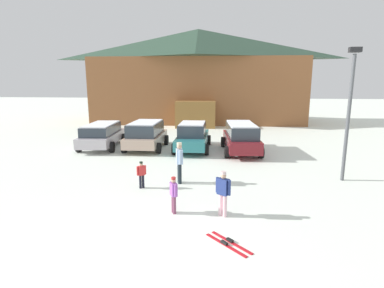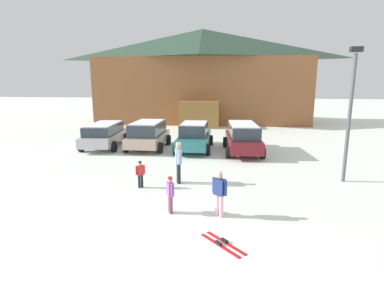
{
  "view_description": "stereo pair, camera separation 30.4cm",
  "coord_description": "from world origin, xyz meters",
  "px_view_note": "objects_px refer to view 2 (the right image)",
  "views": [
    {
      "loc": [
        2.24,
        -5.67,
        3.93
      ],
      "look_at": [
        0.79,
        7.46,
        1.29
      ],
      "focal_mm": 28.0,
      "sensor_mm": 36.0,
      "label": 1
    },
    {
      "loc": [
        2.55,
        -5.63,
        3.93
      ],
      "look_at": [
        0.79,
        7.46,
        1.29
      ],
      "focal_mm": 28.0,
      "sensor_mm": 36.0,
      "label": 2
    }
  ],
  "objects_px": {
    "skier_child_in_red_jacket": "(140,173)",
    "skier_teen_in_navy_coat": "(219,191)",
    "parked_maroon_van": "(243,137)",
    "pair_of_skis": "(222,243)",
    "skier_adult_in_blue_parka": "(178,160)",
    "skier_child_in_purple_jacket": "(170,193)",
    "lamp_post": "(350,108)",
    "ski_lodge": "(202,76)",
    "parked_silver_wagon": "(105,134)",
    "parked_beige_suv": "(148,134)",
    "parked_teal_hatchback": "(194,136)"
  },
  "relations": [
    {
      "from": "skier_child_in_red_jacket",
      "to": "skier_teen_in_navy_coat",
      "type": "bearing_deg",
      "value": -34.81
    },
    {
      "from": "parked_maroon_van",
      "to": "pair_of_skis",
      "type": "bearing_deg",
      "value": -94.39
    },
    {
      "from": "skier_child_in_red_jacket",
      "to": "skier_adult_in_blue_parka",
      "type": "xyz_separation_m",
      "value": [
        1.36,
        0.75,
        0.35
      ]
    },
    {
      "from": "skier_child_in_purple_jacket",
      "to": "parked_maroon_van",
      "type": "bearing_deg",
      "value": 74.36
    },
    {
      "from": "pair_of_skis",
      "to": "lamp_post",
      "type": "height_order",
      "value": "lamp_post"
    },
    {
      "from": "skier_child_in_red_jacket",
      "to": "pair_of_skis",
      "type": "bearing_deg",
      "value": -49.1
    },
    {
      "from": "skier_child_in_red_jacket",
      "to": "lamp_post",
      "type": "bearing_deg",
      "value": 13.0
    },
    {
      "from": "parked_maroon_van",
      "to": "lamp_post",
      "type": "xyz_separation_m",
      "value": [
        3.96,
        -4.83,
        2.09
      ]
    },
    {
      "from": "ski_lodge",
      "to": "parked_silver_wagon",
      "type": "height_order",
      "value": "ski_lodge"
    },
    {
      "from": "parked_beige_suv",
      "to": "skier_teen_in_navy_coat",
      "type": "xyz_separation_m",
      "value": [
        4.8,
        -9.2,
        -0.11
      ]
    },
    {
      "from": "skier_child_in_purple_jacket",
      "to": "lamp_post",
      "type": "xyz_separation_m",
      "value": [
        6.43,
        3.98,
        2.35
      ]
    },
    {
      "from": "skier_child_in_purple_jacket",
      "to": "ski_lodge",
      "type": "bearing_deg",
      "value": 93.39
    },
    {
      "from": "skier_child_in_red_jacket",
      "to": "lamp_post",
      "type": "relative_size",
      "value": 0.2
    },
    {
      "from": "parked_beige_suv",
      "to": "pair_of_skis",
      "type": "distance_m",
      "value": 11.93
    },
    {
      "from": "parked_beige_suv",
      "to": "pair_of_skis",
      "type": "xyz_separation_m",
      "value": [
        4.96,
        -10.81,
        -0.88
      ]
    },
    {
      "from": "ski_lodge",
      "to": "skier_teen_in_navy_coat",
      "type": "height_order",
      "value": "ski_lodge"
    },
    {
      "from": "parked_maroon_van",
      "to": "skier_child_in_red_jacket",
      "type": "xyz_separation_m",
      "value": [
        -4.08,
        -6.69,
        -0.33
      ]
    },
    {
      "from": "parked_beige_suv",
      "to": "skier_child_in_red_jacket",
      "type": "bearing_deg",
      "value": -76.56
    },
    {
      "from": "parked_teal_hatchback",
      "to": "skier_adult_in_blue_parka",
      "type": "relative_size",
      "value": 2.87
    },
    {
      "from": "skier_teen_in_navy_coat",
      "to": "lamp_post",
      "type": "height_order",
      "value": "lamp_post"
    },
    {
      "from": "parked_silver_wagon",
      "to": "skier_teen_in_navy_coat",
      "type": "relative_size",
      "value": 3.46
    },
    {
      "from": "parked_silver_wagon",
      "to": "parked_teal_hatchback",
      "type": "distance_m",
      "value": 5.74
    },
    {
      "from": "skier_child_in_red_jacket",
      "to": "lamp_post",
      "type": "height_order",
      "value": "lamp_post"
    },
    {
      "from": "parked_beige_suv",
      "to": "skier_child_in_red_jacket",
      "type": "relative_size",
      "value": 4.05
    },
    {
      "from": "ski_lodge",
      "to": "parked_maroon_van",
      "type": "relative_size",
      "value": 4.53
    },
    {
      "from": "parked_teal_hatchback",
      "to": "pair_of_skis",
      "type": "xyz_separation_m",
      "value": [
        2.08,
        -10.87,
        -0.82
      ]
    },
    {
      "from": "pair_of_skis",
      "to": "parked_beige_suv",
      "type": "bearing_deg",
      "value": 114.62
    },
    {
      "from": "parked_beige_suv",
      "to": "skier_child_in_purple_jacket",
      "type": "bearing_deg",
      "value": -70.22
    },
    {
      "from": "parked_beige_suv",
      "to": "parked_maroon_van",
      "type": "bearing_deg",
      "value": -3.42
    },
    {
      "from": "ski_lodge",
      "to": "skier_child_in_purple_jacket",
      "type": "relative_size",
      "value": 18.79
    },
    {
      "from": "parked_silver_wagon",
      "to": "parked_beige_suv",
      "type": "distance_m",
      "value": 2.86
    },
    {
      "from": "lamp_post",
      "to": "parked_teal_hatchback",
      "type": "bearing_deg",
      "value": 142.61
    },
    {
      "from": "parked_teal_hatchback",
      "to": "skier_child_in_purple_jacket",
      "type": "xyz_separation_m",
      "value": [
        0.41,
        -9.21,
        -0.18
      ]
    },
    {
      "from": "parked_maroon_van",
      "to": "parked_beige_suv",
      "type": "bearing_deg",
      "value": 176.58
    },
    {
      "from": "skier_teen_in_navy_coat",
      "to": "skier_child_in_purple_jacket",
      "type": "bearing_deg",
      "value": 178.22
    },
    {
      "from": "ski_lodge",
      "to": "parked_maroon_van",
      "type": "distance_m",
      "value": 15.54
    },
    {
      "from": "parked_beige_suv",
      "to": "skier_adult_in_blue_parka",
      "type": "bearing_deg",
      "value": -64.2
    },
    {
      "from": "parked_beige_suv",
      "to": "pair_of_skis",
      "type": "relative_size",
      "value": 3.56
    },
    {
      "from": "parked_teal_hatchback",
      "to": "skier_adult_in_blue_parka",
      "type": "distance_m",
      "value": 6.33
    },
    {
      "from": "pair_of_skis",
      "to": "skier_child_in_purple_jacket",
      "type": "bearing_deg",
      "value": 135.07
    },
    {
      "from": "ski_lodge",
      "to": "skier_adult_in_blue_parka",
      "type": "relative_size",
      "value": 13.11
    },
    {
      "from": "skier_adult_in_blue_parka",
      "to": "skier_child_in_purple_jacket",
      "type": "relative_size",
      "value": 1.43
    },
    {
      "from": "parked_silver_wagon",
      "to": "parked_beige_suv",
      "type": "xyz_separation_m",
      "value": [
        2.86,
        -0.09,
        0.07
      ]
    },
    {
      "from": "parked_teal_hatchback",
      "to": "skier_child_in_red_jacket",
      "type": "bearing_deg",
      "value": -99.61
    },
    {
      "from": "parked_teal_hatchback",
      "to": "skier_child_in_red_jacket",
      "type": "relative_size",
      "value": 4.58
    },
    {
      "from": "skier_child_in_purple_jacket",
      "to": "skier_adult_in_blue_parka",
      "type": "bearing_deg",
      "value": 95.11
    },
    {
      "from": "parked_teal_hatchback",
      "to": "lamp_post",
      "type": "distance_m",
      "value": 8.88
    },
    {
      "from": "parked_maroon_van",
      "to": "skier_teen_in_navy_coat",
      "type": "relative_size",
      "value": 3.44
    },
    {
      "from": "lamp_post",
      "to": "skier_adult_in_blue_parka",
      "type": "bearing_deg",
      "value": -170.63
    },
    {
      "from": "skier_child_in_red_jacket",
      "to": "parked_teal_hatchback",
      "type": "bearing_deg",
      "value": 80.39
    }
  ]
}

